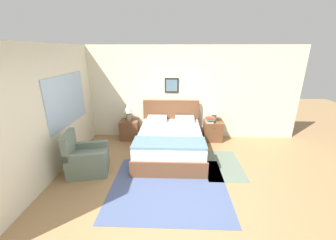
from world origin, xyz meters
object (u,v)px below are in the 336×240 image
Objects in this scene: bed at (170,142)px; armchair at (86,159)px; table_lamp_near_window at (128,110)px; table_lamp_by_door at (215,111)px; nightstand_by_door at (213,131)px; nightstand_near_window at (130,130)px.

bed is 2.33× the size of armchair.
table_lamp_near_window is at bearing 151.29° from armchair.
nightstand_by_door is at bearing -122.22° from table_lamp_by_door.
table_lamp_by_door is (2.41, 0.00, 0.00)m from table_lamp_near_window.
nightstand_near_window is at bearing 150.63° from armchair.
nightstand_by_door is (1.19, 0.84, -0.03)m from bed.
nightstand_by_door is 1.24× the size of table_lamp_by_door.
table_lamp_near_window reaches higher than nightstand_near_window.
nightstand_near_window is (-1.19, 0.84, -0.03)m from bed.
bed reaches higher than table_lamp_by_door.
nightstand_by_door is at bearing 35.19° from bed.
bed is 1.58m from table_lamp_near_window.
armchair is at bearing -149.02° from table_lamp_by_door.
table_lamp_near_window is at bearing 144.29° from bed.
table_lamp_by_door reaches higher than nightstand_by_door.
bed is 1.58m from table_lamp_by_door.
bed is 3.80× the size of nightstand_near_window.
nightstand_near_window is 1.24× the size of table_lamp_by_door.
bed is 1.96m from armchair.
nightstand_near_window and nightstand_by_door have the same top height.
bed is 3.80× the size of nightstand_by_door.
nightstand_by_door is (2.38, 0.00, 0.00)m from nightstand_near_window.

